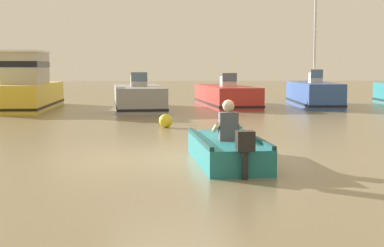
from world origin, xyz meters
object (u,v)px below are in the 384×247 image
(moored_boat_yellow, at_px, (28,88))
(moored_boat_blue, at_px, (313,94))
(rowboat_with_person, at_px, (226,149))
(moored_boat_grey, at_px, (138,98))
(mooring_buoy, at_px, (166,121))
(moored_boat_red, at_px, (226,96))

(moored_boat_yellow, distance_m, moored_boat_blue, 12.49)
(rowboat_with_person, height_order, moored_boat_blue, moored_boat_blue)
(rowboat_with_person, relative_size, moored_boat_yellow, 0.54)
(moored_boat_grey, xyz_separation_m, moored_boat_blue, (7.87, 1.27, 0.06))
(rowboat_with_person, distance_m, mooring_buoy, 6.45)
(moored_boat_yellow, distance_m, moored_boat_grey, 4.66)
(moored_boat_blue, bearing_deg, mooring_buoy, -129.02)
(mooring_buoy, bearing_deg, moored_boat_red, 70.77)
(moored_boat_yellow, bearing_deg, moored_boat_red, 6.91)
(moored_boat_yellow, height_order, moored_boat_blue, moored_boat_blue)
(moored_boat_grey, bearing_deg, moored_boat_blue, 9.20)
(rowboat_with_person, xyz_separation_m, moored_boat_grey, (-1.57, 13.89, 0.22))
(rowboat_with_person, relative_size, mooring_buoy, 9.17)
(moored_boat_grey, xyz_separation_m, moored_boat_red, (3.95, 1.63, -0.03))
(moored_boat_red, distance_m, mooring_buoy, 9.67)
(moored_boat_red, bearing_deg, moored_boat_blue, -5.19)
(rowboat_with_person, height_order, moored_boat_yellow, moored_boat_yellow)
(moored_boat_grey, relative_size, moored_boat_red, 0.96)
(moored_boat_grey, bearing_deg, moored_boat_red, 22.45)
(rowboat_with_person, bearing_deg, moored_boat_yellow, 113.07)
(moored_boat_blue, height_order, mooring_buoy, moored_boat_blue)
(moored_boat_yellow, bearing_deg, mooring_buoy, -56.46)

